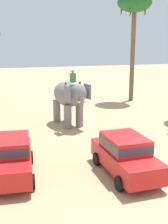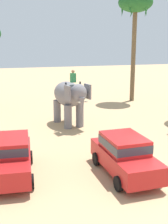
# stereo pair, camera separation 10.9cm
# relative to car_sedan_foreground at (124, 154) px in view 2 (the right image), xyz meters

# --- Properties ---
(ground_plane) EXTENTS (120.00, 120.00, 0.00)m
(ground_plane) POSITION_rel_car_sedan_foreground_xyz_m (1.12, -1.30, -0.93)
(ground_plane) COLOR tan
(car_sedan_foreground) EXTENTS (1.95, 4.14, 1.70)m
(car_sedan_foreground) POSITION_rel_car_sedan_foreground_xyz_m (0.00, 0.00, 0.00)
(car_sedan_foreground) COLOR red
(car_sedan_foreground) RESTS_ON ground
(car_parked_far_side) EXTENTS (2.27, 4.29, 1.70)m
(car_parked_far_side) POSITION_rel_car_sedan_foreground_xyz_m (-4.68, 1.36, 0.00)
(car_parked_far_side) COLOR red
(car_parked_far_side) RESTS_ON ground
(elephant_with_mahout) EXTENTS (2.11, 3.99, 3.88)m
(elephant_with_mahout) POSITION_rel_car_sedan_foreground_xyz_m (-0.13, 8.19, 1.06)
(elephant_with_mahout) COLOR slate
(elephant_with_mahout) RESTS_ON ground
(palm_tree_behind_elephant) EXTENTS (3.20, 3.20, 10.14)m
(palm_tree_behind_elephant) POSITION_rel_car_sedan_foreground_xyz_m (8.16, 14.75, 7.92)
(palm_tree_behind_elephant) COLOR brown
(palm_tree_behind_elephant) RESTS_ON ground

